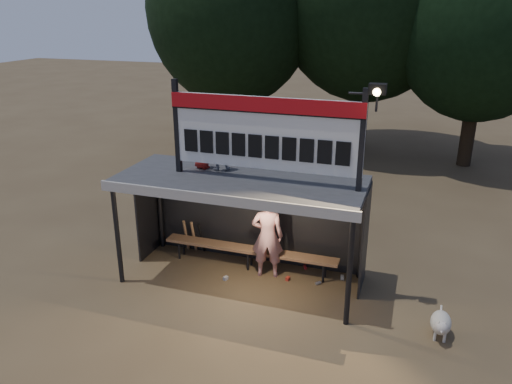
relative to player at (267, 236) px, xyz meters
The scene contains 12 objects.
ground 1.11m from the player, 142.56° to the right, with size 80.00×80.00×0.00m, color #4F3D27.
player is the anchor object (origin of this frame).
child_a 2.15m from the player, behind, with size 0.47×0.36×0.96m, color slate.
child_b 2.32m from the player, behind, with size 0.42×0.27×0.86m, color maroon.
dugout_shelter 1.03m from the player, 166.11° to the right, with size 5.10×2.08×2.32m.
scoreboard_assembly 2.42m from the player, 76.69° to the right, with size 4.10×0.27×1.99m.
bench 0.72m from the player, 158.02° to the left, with size 4.00×0.35×0.48m.
tree_left 11.57m from the player, 114.88° to the left, with size 6.46×6.46×9.27m.
tree_right 11.89m from the player, 65.93° to the left, with size 6.08×6.08×8.72m.
dog 3.80m from the player, 17.44° to the right, with size 0.36×0.81×0.49m.
bats 2.09m from the player, 166.87° to the left, with size 0.48×0.33×0.84m.
litter 1.10m from the player, ahead, with size 2.48×1.15×0.08m.
Camera 1 is at (3.31, -8.88, 5.53)m, focal length 35.00 mm.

